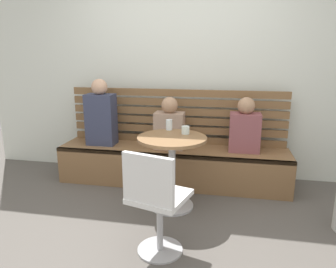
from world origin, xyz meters
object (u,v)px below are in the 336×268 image
at_px(person_child_middle, 169,126).
at_px(cup_glass_short, 185,130).
at_px(white_chair, 156,200).
at_px(cup_water_clear, 169,125).
at_px(person_child_left, 245,128).
at_px(booth_bench, 172,165).
at_px(person_adult, 101,115).
at_px(cafe_table, 172,158).

relative_size(person_child_middle, cup_glass_short, 7.58).
relative_size(white_chair, cup_glass_short, 10.63).
relative_size(white_chair, cup_water_clear, 7.73).
bearing_deg(cup_glass_short, person_child_left, 39.65).
bearing_deg(person_child_middle, white_chair, -83.50).
relative_size(booth_bench, white_chair, 3.18).
bearing_deg(person_adult, cup_glass_short, -23.20).
bearing_deg(person_child_middle, cup_glass_short, -61.41).
relative_size(booth_bench, person_child_left, 4.36).
height_order(white_chair, person_child_left, person_child_left).
bearing_deg(cafe_table, person_child_left, 41.76).
xyz_separation_m(white_chair, cup_water_clear, (-0.10, 1.09, 0.33)).
bearing_deg(person_adult, cafe_table, -31.73).
bearing_deg(white_chair, booth_bench, 95.14).
height_order(booth_bench, cup_water_clear, cup_water_clear).
bearing_deg(white_chair, person_child_left, 64.43).
height_order(booth_bench, cup_glass_short, cup_glass_short).
height_order(person_child_left, cup_water_clear, person_child_left).
height_order(cup_glass_short, cup_water_clear, cup_water_clear).
distance_m(white_chair, cup_water_clear, 1.14).
bearing_deg(person_adult, person_child_left, 1.11).
bearing_deg(white_chair, cafe_table, 91.63).
relative_size(cafe_table, white_chair, 0.87).
relative_size(person_child_middle, cup_water_clear, 5.51).
height_order(cafe_table, person_child_middle, person_child_middle).
xyz_separation_m(white_chair, cup_glass_short, (0.09, 0.95, 0.32)).
xyz_separation_m(person_adult, cup_glass_short, (1.10, -0.47, -0.02)).
height_order(cafe_table, cup_water_clear, cup_water_clear).
distance_m(booth_bench, white_chair, 1.44).
distance_m(person_adult, cup_water_clear, 0.96).
distance_m(person_child_left, cup_water_clear, 0.88).
xyz_separation_m(white_chair, person_adult, (-1.01, 1.42, 0.33)).
distance_m(white_chair, cup_glass_short, 1.00).
height_order(person_adult, person_child_left, person_adult).
xyz_separation_m(booth_bench, person_child_middle, (-0.03, -0.00, 0.48)).
bearing_deg(person_child_left, person_adult, -178.89).
bearing_deg(person_adult, person_child_middle, -0.82).
relative_size(booth_bench, cup_glass_short, 33.75).
xyz_separation_m(person_child_left, person_child_middle, (-0.86, -0.05, -0.01)).
distance_m(person_adult, person_child_left, 1.70).
bearing_deg(cup_water_clear, person_child_left, 24.49).
distance_m(booth_bench, cafe_table, 0.68).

